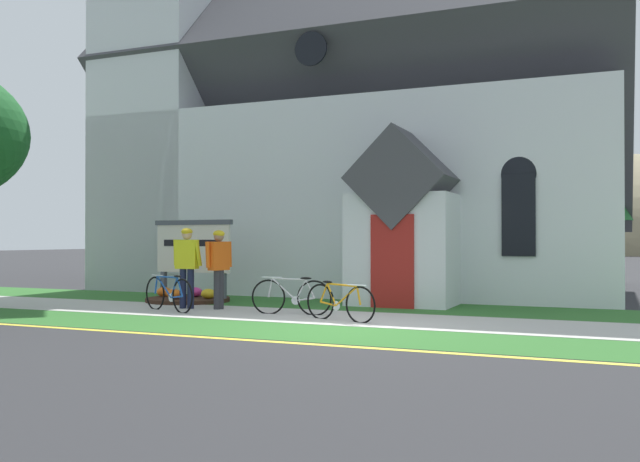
{
  "coord_description": "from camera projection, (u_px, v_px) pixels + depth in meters",
  "views": [
    {
      "loc": [
        4.34,
        -11.32,
        1.56
      ],
      "look_at": [
        -1.91,
        3.37,
        1.73
      ],
      "focal_mm": 39.1,
      "sensor_mm": 36.0,
      "label": 1
    }
  ],
  "objects": [
    {
      "name": "distant_hill",
      "position": [
        526.0,
        251.0,
        88.27
      ],
      "size": [
        91.37,
        51.92,
        23.78
      ],
      "primitive_type": "ellipsoid",
      "color": "#847A5B",
      "rests_on": "ground"
    },
    {
      "name": "bicycle_green",
      "position": [
        291.0,
        296.0,
        14.23
      ],
      "size": [
        1.7,
        0.28,
        0.79
      ],
      "color": "black",
      "rests_on": "ground"
    },
    {
      "name": "sidewalk_slab",
      "position": [
        238.0,
        313.0,
        14.55
      ],
      "size": [
        32.0,
        2.39,
        0.01
      ],
      "primitive_type": "cube",
      "color": "#B7B5AD",
      "rests_on": "ground"
    },
    {
      "name": "ground",
      "position": [
        408.0,
        307.0,
        15.78
      ],
      "size": [
        140.0,
        140.0,
        0.0
      ],
      "primitive_type": "plane",
      "color": "#2B2B2D"
    },
    {
      "name": "church_sign",
      "position": [
        193.0,
        248.0,
        17.37
      ],
      "size": [
        2.32,
        0.29,
        2.02
      ],
      "color": "#474C56",
      "rests_on": "ground"
    },
    {
      "name": "church_building",
      "position": [
        358.0,
        132.0,
        22.79
      ],
      "size": [
        15.45,
        12.21,
        13.45
      ],
      "color": "silver",
      "rests_on": "ground"
    },
    {
      "name": "cyclist_in_orange_jersey",
      "position": [
        187.0,
        261.0,
        15.43
      ],
      "size": [
        0.69,
        0.31,
        1.79
      ],
      "color": "#191E38",
      "rests_on": "ground"
    },
    {
      "name": "grass_verge",
      "position": [
        177.0,
        325.0,
        12.53
      ],
      "size": [
        32.0,
        2.0,
        0.01
      ],
      "primitive_type": "cube",
      "color": "#2D6628",
      "rests_on": "ground"
    },
    {
      "name": "church_lawn",
      "position": [
        289.0,
        303.0,
        16.86
      ],
      "size": [
        24.0,
        2.63,
        0.01
      ],
      "primitive_type": "cube",
      "color": "#2D6628",
      "rests_on": "ground"
    },
    {
      "name": "cyclist_in_blue_jersey",
      "position": [
        219.0,
        263.0,
        15.28
      ],
      "size": [
        0.33,
        0.67,
        1.74
      ],
      "color": "#2D2D33",
      "rests_on": "ground"
    },
    {
      "name": "flower_bed",
      "position": [
        187.0,
        298.0,
        17.15
      ],
      "size": [
        2.06,
        2.06,
        0.34
      ],
      "color": "#382319",
      "rests_on": "ground"
    },
    {
      "name": "curb_paint_stripe",
      "position": [
        136.0,
        333.0,
        11.48
      ],
      "size": [
        28.0,
        0.16,
        0.01
      ],
      "primitive_type": "cube",
      "color": "yellow",
      "rests_on": "ground"
    },
    {
      "name": "bicycle_silver",
      "position": [
        340.0,
        302.0,
        13.15
      ],
      "size": [
        1.61,
        0.57,
        0.77
      ],
      "color": "black",
      "rests_on": "ground"
    },
    {
      "name": "roadside_conifer",
      "position": [
        576.0,
        142.0,
        20.35
      ],
      "size": [
        3.05,
        3.05,
        6.72
      ],
      "color": "#4C3823",
      "rests_on": "ground"
    },
    {
      "name": "bicycle_orange",
      "position": [
        169.0,
        294.0,
        14.88
      ],
      "size": [
        1.69,
        0.72,
        0.81
      ],
      "color": "black",
      "rests_on": "ground"
    }
  ]
}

